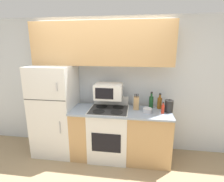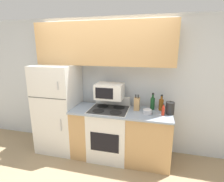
# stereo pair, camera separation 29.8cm
# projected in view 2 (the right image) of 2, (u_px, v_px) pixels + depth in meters

# --- Properties ---
(ground_plane) EXTENTS (12.00, 12.00, 0.00)m
(ground_plane) POSITION_uv_depth(u_px,v_px,m) (96.00, 164.00, 3.10)
(ground_plane) COLOR tan
(wall_back) EXTENTS (8.00, 0.05, 2.55)m
(wall_back) POSITION_uv_depth(u_px,v_px,m) (107.00, 85.00, 3.47)
(wall_back) COLOR silver
(wall_back) RESTS_ON ground_plane
(lower_cabinets) EXTENTS (1.75, 0.64, 0.93)m
(lower_cabinets) POSITION_uv_depth(u_px,v_px,m) (120.00, 134.00, 3.17)
(lower_cabinets) COLOR tan
(lower_cabinets) RESTS_ON ground_plane
(refrigerator) EXTENTS (0.76, 0.72, 1.69)m
(refrigerator) POSITION_uv_depth(u_px,v_px,m) (59.00, 108.00, 3.42)
(refrigerator) COLOR white
(refrigerator) RESTS_ON ground_plane
(upper_cabinets) EXTENTS (2.50, 0.35, 0.75)m
(upper_cabinets) POSITION_uv_depth(u_px,v_px,m) (103.00, 44.00, 3.09)
(upper_cabinets) COLOR tan
(upper_cabinets) RESTS_ON refrigerator
(stove) EXTENTS (0.69, 0.62, 1.10)m
(stove) POSITION_uv_depth(u_px,v_px,m) (109.00, 132.00, 3.21)
(stove) COLOR white
(stove) RESTS_ON ground_plane
(microwave) EXTENTS (0.49, 0.36, 0.27)m
(microwave) POSITION_uv_depth(u_px,v_px,m) (109.00, 91.00, 3.13)
(microwave) COLOR white
(microwave) RESTS_ON stove
(knife_block) EXTENTS (0.09, 0.11, 0.28)m
(knife_block) POSITION_uv_depth(u_px,v_px,m) (137.00, 104.00, 3.06)
(knife_block) COLOR tan
(knife_block) RESTS_ON lower_cabinets
(bowl) EXTENTS (0.15, 0.15, 0.08)m
(bowl) POSITION_uv_depth(u_px,v_px,m) (147.00, 112.00, 2.89)
(bowl) COLOR silver
(bowl) RESTS_ON lower_cabinets
(bottle_hot_sauce) EXTENTS (0.05, 0.05, 0.20)m
(bottle_hot_sauce) POSITION_uv_depth(u_px,v_px,m) (163.00, 111.00, 2.82)
(bottle_hot_sauce) COLOR red
(bottle_hot_sauce) RESTS_ON lower_cabinets
(bottle_whiskey) EXTENTS (0.08, 0.08, 0.28)m
(bottle_whiskey) POSITION_uv_depth(u_px,v_px,m) (161.00, 104.00, 3.05)
(bottle_whiskey) COLOR brown
(bottle_whiskey) RESTS_ON lower_cabinets
(bottle_wine_green) EXTENTS (0.08, 0.08, 0.30)m
(bottle_wine_green) POSITION_uv_depth(u_px,v_px,m) (153.00, 103.00, 3.09)
(bottle_wine_green) COLOR #194C23
(bottle_wine_green) RESTS_ON lower_cabinets
(kettle) EXTENTS (0.14, 0.14, 0.23)m
(kettle) POSITION_uv_depth(u_px,v_px,m) (170.00, 108.00, 2.87)
(kettle) COLOR black
(kettle) RESTS_ON lower_cabinets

